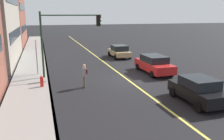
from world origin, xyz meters
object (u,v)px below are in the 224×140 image
car_red (154,64)px  car_black (198,90)px  pedestrian_with_backpack (84,74)px  car_tan (119,51)px  traffic_light_mast (66,32)px  fire_hydrant (42,82)px  street_sign_post (36,55)px

car_red → car_black: (-7.44, 0.80, -0.03)m
car_black → pedestrian_with_backpack: size_ratio=2.29×
car_tan → pedestrian_with_backpack: pedestrian_with_backpack is taller
traffic_light_mast → fire_hydrant: bearing=140.2°
car_black → street_sign_post: size_ratio=1.29×
car_black → traffic_light_mast: bearing=39.9°
traffic_light_mast → fire_hydrant: traffic_light_mast is taller
car_red → fire_hydrant: (-1.88, 9.79, -0.36)m
fire_hydrant → street_sign_post: bearing=4.4°
pedestrian_with_backpack → traffic_light_mast: bearing=14.0°
car_tan → car_black: 15.78m
car_tan → pedestrian_with_backpack: bearing=149.9°
car_red → fire_hydrant: size_ratio=5.01×
car_tan → street_sign_post: bearing=123.3°
street_sign_post → fire_hydrant: 4.15m
car_black → fire_hydrant: size_ratio=4.24×
car_red → car_tan: 8.36m
car_tan → traffic_light_mast: traffic_light_mast is taller
car_tan → fire_hydrant: size_ratio=4.21×
street_sign_post → fire_hydrant: street_sign_post is taller
car_red → fire_hydrant: bearing=100.9°
street_sign_post → fire_hydrant: bearing=-175.6°
pedestrian_with_backpack → fire_hydrant: bearing=77.8°
street_sign_post → fire_hydrant: size_ratio=3.30×
car_red → car_black: bearing=173.8°
car_red → street_sign_post: size_ratio=1.52×
car_tan → car_red: bearing=-176.5°
fire_hydrant → car_tan: bearing=-42.3°
car_black → pedestrian_with_backpack: bearing=50.7°
pedestrian_with_backpack → street_sign_post: (4.56, 3.29, 0.79)m
car_red → street_sign_post: (2.04, 10.10, 0.99)m
traffic_light_mast → street_sign_post: 3.43m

